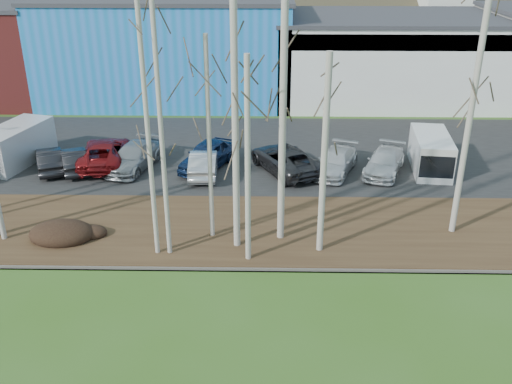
{
  "coord_description": "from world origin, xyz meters",
  "views": [
    {
      "loc": [
        2.16,
        -9.46,
        12.95
      ],
      "look_at": [
        1.73,
        13.41,
        2.5
      ],
      "focal_mm": 40.0,
      "sensor_mm": 36.0,
      "label": 1
    }
  ],
  "objects_px": {
    "car_3": "(134,157)",
    "car_8": "(336,162)",
    "car_2": "(105,153)",
    "car_1": "(74,160)",
    "van_grey": "(13,146)",
    "car_5": "(204,162)",
    "car_6": "(286,159)",
    "car_7": "(385,162)",
    "car_9": "(50,160)",
    "van_white": "(431,154)",
    "car_4": "(207,155)"
  },
  "relations": [
    {
      "from": "car_6",
      "to": "car_7",
      "type": "relative_size",
      "value": 1.19
    },
    {
      "from": "car_2",
      "to": "car_8",
      "type": "xyz_separation_m",
      "value": [
        13.74,
        -0.91,
        -0.11
      ]
    },
    {
      "from": "car_8",
      "to": "van_white",
      "type": "xyz_separation_m",
      "value": [
        5.6,
        0.43,
        0.37
      ]
    },
    {
      "from": "car_1",
      "to": "van_white",
      "type": "xyz_separation_m",
      "value": [
        20.9,
        0.41,
        0.38
      ]
    },
    {
      "from": "car_2",
      "to": "car_3",
      "type": "height_order",
      "value": "car_2"
    },
    {
      "from": "van_white",
      "to": "car_6",
      "type": "bearing_deg",
      "value": -171.38
    },
    {
      "from": "car_9",
      "to": "car_6",
      "type": "bearing_deg",
      "value": 158.06
    },
    {
      "from": "car_7",
      "to": "van_grey",
      "type": "bearing_deg",
      "value": -161.14
    },
    {
      "from": "car_7",
      "to": "car_1",
      "type": "bearing_deg",
      "value": -158.67
    },
    {
      "from": "car_9",
      "to": "van_grey",
      "type": "relative_size",
      "value": 0.72
    },
    {
      "from": "car_6",
      "to": "car_9",
      "type": "bearing_deg",
      "value": -26.33
    },
    {
      "from": "car_3",
      "to": "van_white",
      "type": "xyz_separation_m",
      "value": [
        17.47,
        -0.0,
        0.32
      ]
    },
    {
      "from": "car_1",
      "to": "car_9",
      "type": "distance_m",
      "value": 1.45
    },
    {
      "from": "car_8",
      "to": "van_grey",
      "type": "xyz_separation_m",
      "value": [
        -19.22,
        0.98,
        0.47
      ]
    },
    {
      "from": "car_2",
      "to": "car_1",
      "type": "bearing_deg",
      "value": 23.81
    },
    {
      "from": "car_3",
      "to": "car_8",
      "type": "relative_size",
      "value": 1.08
    },
    {
      "from": "car_6",
      "to": "car_7",
      "type": "xyz_separation_m",
      "value": [
        5.76,
        -0.1,
        -0.09
      ]
    },
    {
      "from": "car_5",
      "to": "van_grey",
      "type": "bearing_deg",
      "value": -8.75
    },
    {
      "from": "van_white",
      "to": "van_grey",
      "type": "xyz_separation_m",
      "value": [
        -24.82,
        0.55,
        0.1
      ]
    },
    {
      "from": "car_5",
      "to": "van_white",
      "type": "bearing_deg",
      "value": -178.12
    },
    {
      "from": "car_9",
      "to": "van_white",
      "type": "height_order",
      "value": "van_white"
    },
    {
      "from": "van_grey",
      "to": "car_7",
      "type": "bearing_deg",
      "value": 11.59
    },
    {
      "from": "car_5",
      "to": "car_8",
      "type": "xyz_separation_m",
      "value": [
        7.63,
        0.43,
        -0.05
      ]
    },
    {
      "from": "car_9",
      "to": "car_5",
      "type": "bearing_deg",
      "value": 154.91
    },
    {
      "from": "car_8",
      "to": "car_2",
      "type": "bearing_deg",
      "value": -162.36
    },
    {
      "from": "car_1",
      "to": "car_9",
      "type": "relative_size",
      "value": 1.0
    },
    {
      "from": "car_5",
      "to": "van_grey",
      "type": "xyz_separation_m",
      "value": [
        -11.59,
        1.41,
        0.41
      ]
    },
    {
      "from": "car_3",
      "to": "car_7",
      "type": "height_order",
      "value": "car_3"
    },
    {
      "from": "car_1",
      "to": "car_5",
      "type": "height_order",
      "value": "car_5"
    },
    {
      "from": "car_5",
      "to": "car_6",
      "type": "height_order",
      "value": "car_6"
    },
    {
      "from": "car_7",
      "to": "van_white",
      "type": "distance_m",
      "value": 2.81
    },
    {
      "from": "car_1",
      "to": "car_3",
      "type": "distance_m",
      "value": 3.45
    },
    {
      "from": "van_white",
      "to": "car_1",
      "type": "bearing_deg",
      "value": -172.49
    },
    {
      "from": "car_3",
      "to": "car_5",
      "type": "distance_m",
      "value": 4.33
    },
    {
      "from": "car_1",
      "to": "car_8",
      "type": "bearing_deg",
      "value": 157.65
    },
    {
      "from": "car_7",
      "to": "car_4",
      "type": "bearing_deg",
      "value": -161.52
    },
    {
      "from": "car_4",
      "to": "car_2",
      "type": "bearing_deg",
      "value": -161.31
    },
    {
      "from": "car_5",
      "to": "car_9",
      "type": "height_order",
      "value": "car_5"
    },
    {
      "from": "car_2",
      "to": "car_4",
      "type": "bearing_deg",
      "value": 170.98
    },
    {
      "from": "car_3",
      "to": "car_6",
      "type": "bearing_deg",
      "value": 11.89
    },
    {
      "from": "car_3",
      "to": "van_grey",
      "type": "distance_m",
      "value": 7.38
    },
    {
      "from": "car_1",
      "to": "car_4",
      "type": "height_order",
      "value": "car_4"
    },
    {
      "from": "car_4",
      "to": "car_5",
      "type": "relative_size",
      "value": 1.07
    },
    {
      "from": "van_grey",
      "to": "car_2",
      "type": "bearing_deg",
      "value": 13.33
    },
    {
      "from": "car_2",
      "to": "van_grey",
      "type": "relative_size",
      "value": 1.01
    },
    {
      "from": "car_5",
      "to": "van_grey",
      "type": "relative_size",
      "value": 0.79
    },
    {
      "from": "car_7",
      "to": "car_8",
      "type": "xyz_separation_m",
      "value": [
        -2.85,
        0.0,
        0.0
      ]
    },
    {
      "from": "car_1",
      "to": "van_grey",
      "type": "distance_m",
      "value": 4.06
    },
    {
      "from": "car_2",
      "to": "car_8",
      "type": "distance_m",
      "value": 13.77
    },
    {
      "from": "car_1",
      "to": "van_grey",
      "type": "height_order",
      "value": "van_grey"
    }
  ]
}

